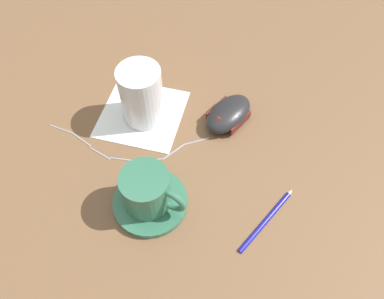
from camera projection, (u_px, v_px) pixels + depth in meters
name	position (u px, v px, depth m)	size (l,w,h in m)	color
ground_plane	(191.00, 148.00, 0.70)	(3.00, 3.00, 0.00)	brown
saucer	(150.00, 202.00, 0.63)	(0.13, 0.13, 0.01)	#2D664C
coffee_cup	(147.00, 190.00, 0.59)	(0.10, 0.08, 0.07)	#2D664C
computer_mouse	(228.00, 114.00, 0.72)	(0.12, 0.12, 0.04)	black
mouse_cable	(126.00, 147.00, 0.70)	(0.31, 0.10, 0.00)	gray
napkin_under_glass	(142.00, 114.00, 0.74)	(0.16, 0.16, 0.00)	white
drinking_glass	(142.00, 95.00, 0.69)	(0.08, 0.08, 0.12)	silver
pen	(267.00, 219.00, 0.61)	(0.11, 0.11, 0.01)	navy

